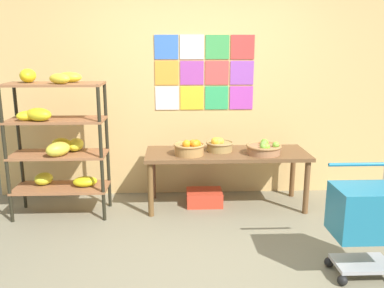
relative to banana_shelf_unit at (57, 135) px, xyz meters
The scene contains 9 objects.
ground 2.05m from the banana_shelf_unit, 36.84° to the right, with size 9.46×9.46×0.00m, color #7A745C.
back_wall_with_art 1.72m from the banana_shelf_unit, 23.65° to the left, with size 4.76×0.07×2.91m.
banana_shelf_unit is the anchor object (origin of this frame).
display_table 1.84m from the banana_shelf_unit, ahead, with size 1.80×0.65×0.63m.
fruit_basket_left 1.40m from the banana_shelf_unit, ahead, with size 0.34×0.34×0.18m.
fruit_basket_back_right 2.21m from the banana_shelf_unit, ahead, with size 0.38×0.38×0.15m.
fruit_basket_centre 1.74m from the banana_shelf_unit, ahead, with size 0.31×0.31×0.16m.
produce_crate_under_table 1.76m from the banana_shelf_unit, ahead, with size 0.40×0.32×0.16m, color red.
shopping_cart 3.04m from the banana_shelf_unit, 26.44° to the right, with size 0.52×0.42×0.87m.
Camera 1 is at (-0.25, -3.10, 1.77)m, focal length 38.16 mm.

